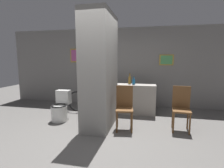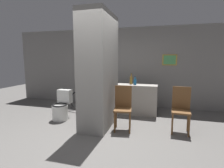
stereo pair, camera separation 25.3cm
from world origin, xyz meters
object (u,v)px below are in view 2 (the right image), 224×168
object	(u,v)px
chair_near_pillar	(123,106)
bottle_tall	(131,80)
toilet	(61,107)
bicycle	(94,101)
chair_by_doorway	(181,108)

from	to	relation	value
chair_near_pillar	bottle_tall	bearing A→B (deg)	83.00
toilet	chair_near_pillar	size ratio (longest dim) A/B	0.77
chair_near_pillar	bicycle	bearing A→B (deg)	128.13
toilet	bicycle	distance (m)	1.02
chair_near_pillar	chair_by_doorway	bearing A→B (deg)	0.64
chair_by_doorway	bicycle	distance (m)	2.49
toilet	chair_near_pillar	bearing A→B (deg)	-7.51
bicycle	bottle_tall	size ratio (longest dim) A/B	4.71
chair_near_pillar	chair_by_doorway	world-z (taller)	same
chair_by_doorway	bottle_tall	xyz separation A→B (m)	(-1.26, 1.07, 0.44)
bicycle	bottle_tall	distance (m)	1.27
toilet	bicycle	size ratio (longest dim) A/B	0.47
toilet	bicycle	bearing A→B (deg)	53.41
bicycle	bottle_tall	xyz separation A→B (m)	(1.07, 0.22, 0.65)
toilet	chair_by_doorway	bearing A→B (deg)	-0.60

